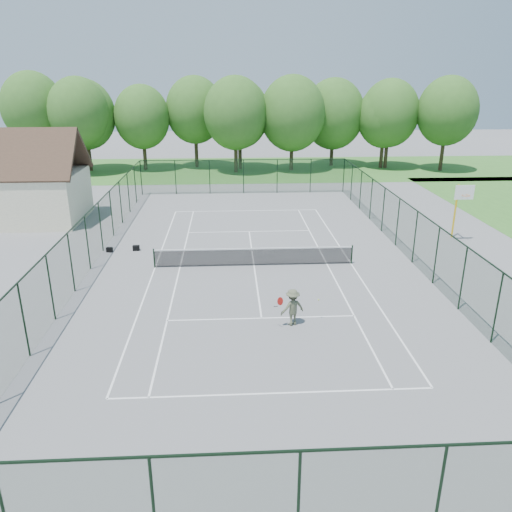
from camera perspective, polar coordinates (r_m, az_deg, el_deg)
The scene contains 11 objects.
ground at distance 27.86m, azimuth -0.23°, elevation -1.10°, with size 140.00×140.00×0.00m, color slate.
grass_far at distance 56.86m, azimuth -1.82°, elevation 9.89°, with size 80.00×16.00×0.01m, color #3F7D2E.
court_lines at distance 27.86m, azimuth -0.23°, elevation -1.09°, with size 11.05×23.85×0.01m.
tennis_net at distance 27.66m, azimuth -0.23°, elevation 0.01°, with size 11.08×0.08×1.10m.
fence_enclosure at distance 27.34m, azimuth -0.23°, elevation 1.95°, with size 18.05×36.05×3.02m.
utility_building at distance 39.44m, azimuth -25.22°, elevation 8.05°, with size 8.60×6.27×6.63m.
tree_line_far at distance 56.11m, azimuth -1.89°, elevation 15.92°, with size 39.40×6.40×9.70m.
basketball_goal at distance 34.05m, azimuth 22.31°, elevation 5.86°, with size 1.20×1.43×3.65m.
sports_bag_a at distance 31.20m, azimuth -16.40°, elevation 0.70°, with size 0.36×0.22×0.29m, color black.
sports_bag_b at distance 31.05m, azimuth -13.54°, elevation 0.90°, with size 0.41×0.25×0.32m, color black.
tennis_player at distance 21.20m, azimuth 4.19°, elevation -5.87°, with size 2.09×0.93×1.62m.
Camera 1 is at (-1.33, -25.94, 10.08)m, focal length 35.00 mm.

